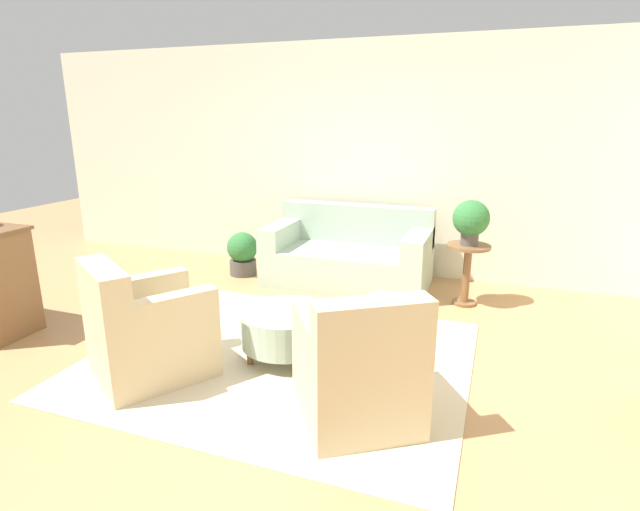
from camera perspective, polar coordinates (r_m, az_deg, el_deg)
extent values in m
plane|color=#AD7F51|center=(4.21, -4.58, -11.63)|extent=(16.00, 16.00, 0.00)
cube|color=beige|center=(6.30, 5.47, 10.84)|extent=(9.26, 0.12, 2.80)
cube|color=beige|center=(4.20, -4.58, -11.57)|extent=(3.00, 2.50, 0.01)
cube|color=#9EB29E|center=(5.88, 3.11, -1.27)|extent=(1.88, 0.95, 0.43)
cube|color=#9EB29E|center=(6.11, 4.20, 3.69)|extent=(1.88, 0.20, 0.46)
cube|color=#9EB29E|center=(6.05, -4.34, 2.54)|extent=(0.24, 0.91, 0.25)
cube|color=#9EB29E|center=(5.59, 11.15, 1.20)|extent=(0.24, 0.91, 0.25)
cube|color=brown|center=(5.53, 1.73, -4.36)|extent=(1.69, 0.05, 0.06)
cube|color=#C6B289|center=(4.07, -18.51, -9.81)|extent=(1.03, 1.06, 0.44)
cube|color=#C6B289|center=(3.83, -23.38, -4.52)|extent=(0.70, 0.55, 0.47)
cube|color=#C6B289|center=(3.69, -17.26, -6.42)|extent=(0.54, 0.72, 0.26)
cube|color=#C6B289|center=(4.19, -19.91, -3.97)|extent=(0.54, 0.72, 0.26)
cube|color=brown|center=(4.26, -13.47, -11.05)|extent=(0.56, 0.39, 0.06)
cube|color=#C6B289|center=(3.39, 4.09, -14.37)|extent=(1.03, 1.06, 0.44)
cube|color=#C6B289|center=(2.92, 6.04, -9.47)|extent=(0.70, 0.55, 0.47)
cube|color=#C6B289|center=(3.33, 8.77, -8.29)|extent=(0.54, 0.72, 0.26)
cube|color=#C6B289|center=(3.18, -0.79, -9.33)|extent=(0.54, 0.72, 0.26)
cube|color=brown|center=(3.79, 2.32, -14.15)|extent=(0.56, 0.39, 0.06)
cylinder|color=#9EB29E|center=(4.10, -3.89, -8.16)|extent=(0.74, 0.74, 0.28)
cylinder|color=brown|center=(4.10, -8.00, -11.42)|extent=(0.05, 0.05, 0.12)
cylinder|color=brown|center=(3.93, -2.13, -12.53)|extent=(0.05, 0.05, 0.12)
cylinder|color=brown|center=(4.45, -5.32, -9.02)|extent=(0.05, 0.05, 0.12)
cylinder|color=brown|center=(4.30, 0.12, -9.91)|extent=(0.05, 0.05, 0.12)
cylinder|color=brown|center=(5.35, 16.64, 1.02)|extent=(0.44, 0.44, 0.03)
cylinder|color=brown|center=(5.43, 16.37, -2.28)|extent=(0.08, 0.08, 0.62)
cylinder|color=brown|center=(5.53, 16.14, -5.18)|extent=(0.24, 0.24, 0.03)
cylinder|color=#4C4742|center=(5.33, 16.70, 1.82)|extent=(0.18, 0.18, 0.12)
sphere|color=#2D6B33|center=(5.28, 16.89, 4.11)|extent=(0.37, 0.37, 0.37)
cylinder|color=#4C4742|center=(6.33, -8.78, -1.31)|extent=(0.33, 0.33, 0.19)
sphere|color=#2D6B33|center=(6.26, -8.88, 0.93)|extent=(0.38, 0.38, 0.38)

